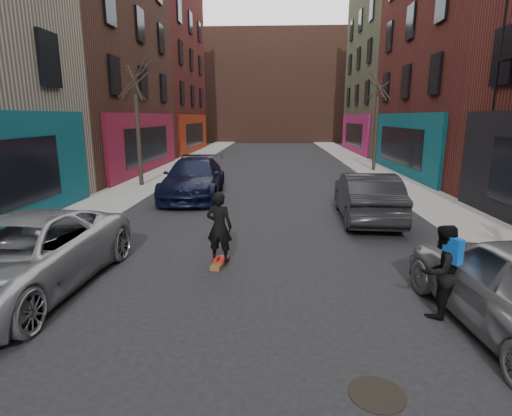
# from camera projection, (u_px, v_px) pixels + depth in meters

# --- Properties ---
(sidewalk_left) EXTENTS (2.50, 84.00, 0.13)m
(sidewalk_left) POSITION_uv_depth(u_px,v_px,m) (192.00, 160.00, 30.84)
(sidewalk_left) COLOR gray
(sidewalk_left) RESTS_ON ground
(sidewalk_right) EXTENTS (2.50, 84.00, 0.13)m
(sidewalk_right) POSITION_uv_depth(u_px,v_px,m) (355.00, 160.00, 30.24)
(sidewalk_right) COLOR gray
(sidewalk_right) RESTS_ON ground
(building_far) EXTENTS (40.00, 10.00, 14.00)m
(building_far) POSITION_uv_depth(u_px,v_px,m) (275.00, 89.00, 54.29)
(building_far) COLOR #47281E
(building_far) RESTS_ON ground
(tree_left_far) EXTENTS (2.00, 2.00, 6.50)m
(tree_left_far) POSITION_uv_depth(u_px,v_px,m) (137.00, 115.00, 18.41)
(tree_left_far) COLOR black
(tree_left_far) RESTS_ON sidewalk_left
(tree_right_far) EXTENTS (2.00, 2.00, 6.80)m
(tree_right_far) POSITION_uv_depth(u_px,v_px,m) (377.00, 113.00, 23.63)
(tree_right_far) COLOR black
(tree_right_far) RESTS_ON sidewalk_right
(parked_left_far) EXTENTS (2.63, 5.36, 1.47)m
(parked_left_far) POSITION_uv_depth(u_px,v_px,m) (21.00, 257.00, 7.56)
(parked_left_far) COLOR #989AA1
(parked_left_far) RESTS_ON ground
(parked_left_end) EXTENTS (2.46, 5.62, 1.61)m
(parked_left_end) POSITION_uv_depth(u_px,v_px,m) (194.00, 178.00, 16.67)
(parked_left_end) COLOR black
(parked_left_end) RESTS_ON ground
(parked_right_end) EXTENTS (1.87, 4.80, 1.56)m
(parked_right_end) POSITION_uv_depth(u_px,v_px,m) (367.00, 196.00, 13.02)
(parked_right_end) COLOR black
(parked_right_end) RESTS_ON ground
(skateboard) EXTENTS (0.35, 0.83, 0.10)m
(skateboard) POSITION_uv_depth(u_px,v_px,m) (220.00, 263.00, 9.14)
(skateboard) COLOR brown
(skateboard) RESTS_ON ground
(skateboarder) EXTENTS (0.65, 0.48, 1.61)m
(skateboarder) POSITION_uv_depth(u_px,v_px,m) (219.00, 227.00, 8.95)
(skateboarder) COLOR black
(skateboarder) RESTS_ON skateboard
(pedestrian) EXTENTS (0.97, 0.89, 1.60)m
(pedestrian) POSITION_uv_depth(u_px,v_px,m) (441.00, 271.00, 6.65)
(pedestrian) COLOR black
(pedestrian) RESTS_ON ground
(manhole) EXTENTS (0.73, 0.73, 0.01)m
(manhole) POSITION_uv_depth(u_px,v_px,m) (377.00, 394.00, 4.88)
(manhole) COLOR black
(manhole) RESTS_ON ground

